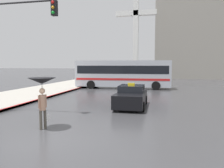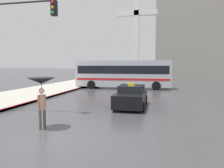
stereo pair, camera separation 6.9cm
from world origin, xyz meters
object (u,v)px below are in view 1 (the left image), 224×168
pedestrian_with_umbrella (42,86)px  city_bus (123,73)px  monument_cross (136,28)px  taxi (131,97)px  traffic_light (15,34)px

pedestrian_with_umbrella → city_bus: bearing=21.2°
city_bus → monument_cross: size_ratio=0.65×
pedestrian_with_umbrella → monument_cross: size_ratio=0.13×
taxi → pedestrian_with_umbrella: pedestrian_with_umbrella is taller
taxi → city_bus: city_bus is taller
traffic_light → city_bus: bearing=76.1°
pedestrian_with_umbrella → monument_cross: (0.34, 32.38, 7.71)m
city_bus → pedestrian_with_umbrella: 16.92m
city_bus → traffic_light: size_ratio=1.71×
pedestrian_with_umbrella → traffic_light: size_ratio=0.35×
taxi → traffic_light: size_ratio=0.63×
city_bus → monument_cross: bearing=178.5°
taxi → city_bus: bearing=-77.5°
taxi → pedestrian_with_umbrella: 6.67m
traffic_light → monument_cross: monument_cross is taller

